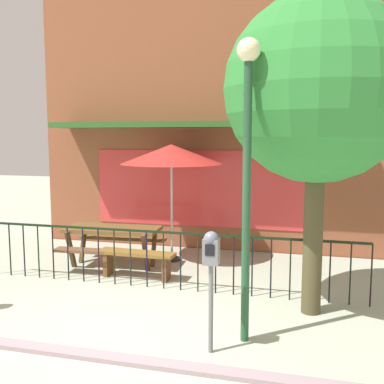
% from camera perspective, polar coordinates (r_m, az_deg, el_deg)
% --- Properties ---
extents(ground, '(40.00, 40.00, 0.00)m').
position_cam_1_polar(ground, '(6.18, -8.87, -17.01)').
color(ground, '#A8B09A').
extents(pub_storefront, '(7.64, 1.41, 5.85)m').
position_cam_1_polar(pub_storefront, '(10.23, 1.69, 9.21)').
color(pub_storefront, '#4F2318').
rests_on(pub_storefront, ground).
extents(patio_fence_front, '(6.44, 0.04, 0.97)m').
position_cam_1_polar(patio_fence_front, '(7.52, -3.61, -7.19)').
color(patio_fence_front, black).
rests_on(patio_fence_front, ground).
extents(picnic_table_left, '(1.88, 1.47, 0.79)m').
position_cam_1_polar(picnic_table_left, '(8.87, -9.93, -5.43)').
color(picnic_table_left, brown).
rests_on(picnic_table_left, ground).
extents(patio_umbrella, '(2.03, 2.03, 2.35)m').
position_cam_1_polar(patio_umbrella, '(9.02, -2.61, 4.71)').
color(patio_umbrella, black).
rests_on(patio_umbrella, ground).
extents(patio_bench, '(1.41, 0.37, 0.48)m').
position_cam_1_polar(patio_bench, '(8.19, -6.98, -8.29)').
color(patio_bench, brown).
rests_on(patio_bench, ground).
extents(parking_meter_far, '(0.18, 0.17, 1.44)m').
position_cam_1_polar(parking_meter_far, '(5.23, 2.41, -8.48)').
color(parking_meter_far, slate).
rests_on(parking_meter_far, ground).
extents(street_tree, '(2.56, 2.56, 4.42)m').
position_cam_1_polar(street_tree, '(6.50, 15.53, 12.19)').
color(street_tree, '#494227').
rests_on(street_tree, ground).
extents(street_lamp, '(0.28, 0.28, 3.63)m').
position_cam_1_polar(street_lamp, '(5.39, 6.95, 5.79)').
color(street_lamp, '#224C2E').
rests_on(street_lamp, ground).
extents(curb_edge, '(10.70, 0.20, 0.11)m').
position_cam_1_polar(curb_edge, '(5.60, -11.92, -19.73)').
color(curb_edge, gray).
rests_on(curb_edge, ground).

